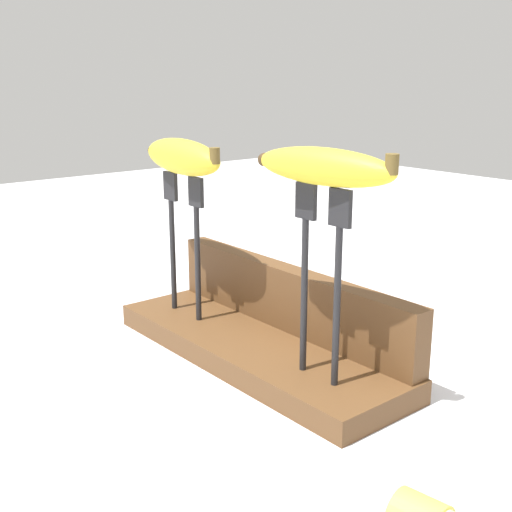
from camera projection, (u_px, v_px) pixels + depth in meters
ground_plane at (256, 359)px, 0.79m from camera, size 3.00×3.00×0.00m
wooden_board at (256, 348)px, 0.79m from camera, size 0.40×0.13×0.03m
board_backstop at (289, 298)px, 0.80m from camera, size 0.39×0.03×0.08m
fork_stand_left at (184, 232)px, 0.83m from camera, size 0.08×0.01×0.18m
fork_stand_right at (321, 267)px, 0.65m from camera, size 0.07×0.01×0.20m
banana_raised_left at (182, 157)px, 0.81m from camera, size 0.18×0.06×0.04m
banana_raised_right at (324, 167)px, 0.63m from camera, size 0.16×0.06×0.04m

